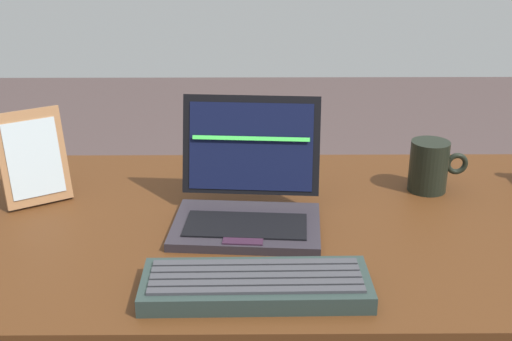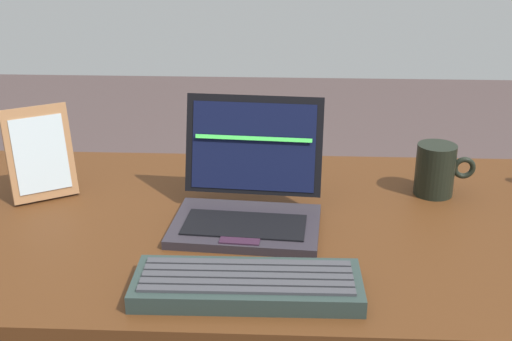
{
  "view_description": "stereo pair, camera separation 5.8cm",
  "coord_description": "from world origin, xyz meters",
  "px_view_note": "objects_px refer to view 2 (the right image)",
  "views": [
    {
      "loc": [
        -0.06,
        -1.07,
        1.25
      ],
      "look_at": [
        -0.06,
        -0.01,
        0.83
      ],
      "focal_mm": 46.79,
      "sensor_mm": 36.0,
      "label": 1
    },
    {
      "loc": [
        -0.01,
        -1.07,
        1.25
      ],
      "look_at": [
        -0.06,
        -0.01,
        0.83
      ],
      "focal_mm": 46.79,
      "sensor_mm": 36.0,
      "label": 2
    }
  ],
  "objects_px": {
    "external_keyboard": "(247,284)",
    "photo_frame": "(40,154)",
    "coffee_mug": "(436,170)",
    "laptop_front": "(248,199)"
  },
  "relations": [
    {
      "from": "photo_frame",
      "to": "coffee_mug",
      "type": "height_order",
      "value": "photo_frame"
    },
    {
      "from": "external_keyboard",
      "to": "photo_frame",
      "type": "xyz_separation_m",
      "value": [
        -0.41,
        0.32,
        0.07
      ]
    },
    {
      "from": "laptop_front",
      "to": "external_keyboard",
      "type": "distance_m",
      "value": 0.24
    },
    {
      "from": "laptop_front",
      "to": "coffee_mug",
      "type": "height_order",
      "value": "laptop_front"
    },
    {
      "from": "external_keyboard",
      "to": "coffee_mug",
      "type": "xyz_separation_m",
      "value": [
        0.34,
        0.37,
        0.04
      ]
    },
    {
      "from": "laptop_front",
      "to": "external_keyboard",
      "type": "bearing_deg",
      "value": -87.05
    },
    {
      "from": "external_keyboard",
      "to": "coffee_mug",
      "type": "distance_m",
      "value": 0.51
    },
    {
      "from": "external_keyboard",
      "to": "photo_frame",
      "type": "distance_m",
      "value": 0.53
    },
    {
      "from": "laptop_front",
      "to": "photo_frame",
      "type": "xyz_separation_m",
      "value": [
        -0.4,
        0.09,
        0.04
      ]
    },
    {
      "from": "external_keyboard",
      "to": "coffee_mug",
      "type": "bearing_deg",
      "value": 47.56
    }
  ]
}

